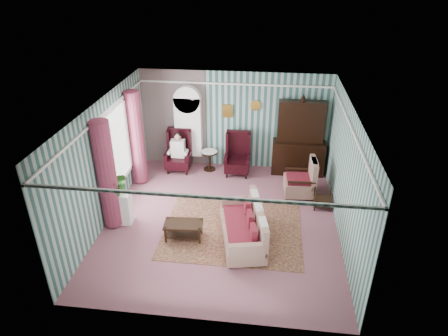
# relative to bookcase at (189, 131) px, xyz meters

# --- Properties ---
(floor) EXTENTS (6.00, 6.00, 0.00)m
(floor) POSITION_rel_bookcase_xyz_m (1.35, -2.84, -1.12)
(floor) COLOR #93555D
(floor) RESTS_ON ground
(room_shell) EXTENTS (5.53, 6.02, 2.91)m
(room_shell) POSITION_rel_bookcase_xyz_m (0.73, -2.66, 0.89)
(room_shell) COLOR #325C59
(room_shell) RESTS_ON ground
(bookcase) EXTENTS (0.80, 0.28, 2.24)m
(bookcase) POSITION_rel_bookcase_xyz_m (0.00, 0.00, 0.00)
(bookcase) COLOR white
(bookcase) RESTS_ON floor
(dresser_hutch) EXTENTS (1.50, 0.56, 2.36)m
(dresser_hutch) POSITION_rel_bookcase_xyz_m (3.25, -0.12, 0.06)
(dresser_hutch) COLOR black
(dresser_hutch) RESTS_ON floor
(wingback_left) EXTENTS (0.76, 0.80, 1.25)m
(wingback_left) POSITION_rel_bookcase_xyz_m (-0.25, -0.39, -0.50)
(wingback_left) COLOR black
(wingback_left) RESTS_ON floor
(wingback_right) EXTENTS (0.76, 0.80, 1.25)m
(wingback_right) POSITION_rel_bookcase_xyz_m (1.50, -0.39, -0.50)
(wingback_right) COLOR black
(wingback_right) RESTS_ON floor
(seated_woman) EXTENTS (0.44, 0.40, 1.18)m
(seated_woman) POSITION_rel_bookcase_xyz_m (-0.25, -0.39, -0.53)
(seated_woman) COLOR white
(seated_woman) RESTS_ON floor
(round_side_table) EXTENTS (0.50, 0.50, 0.60)m
(round_side_table) POSITION_rel_bookcase_xyz_m (0.65, -0.24, -0.82)
(round_side_table) COLOR black
(round_side_table) RESTS_ON floor
(nest_table) EXTENTS (0.45, 0.38, 0.54)m
(nest_table) POSITION_rel_bookcase_xyz_m (3.82, -1.94, -0.85)
(nest_table) COLOR black
(nest_table) RESTS_ON floor
(plant_stand) EXTENTS (0.55, 0.35, 0.80)m
(plant_stand) POSITION_rel_bookcase_xyz_m (-1.05, -3.14, -0.72)
(plant_stand) COLOR silver
(plant_stand) RESTS_ON floor
(rug) EXTENTS (3.20, 2.60, 0.01)m
(rug) POSITION_rel_bookcase_xyz_m (1.65, -3.14, -1.11)
(rug) COLOR #4B1922
(rug) RESTS_ON floor
(sofa) EXTENTS (1.37, 2.05, 1.13)m
(sofa) POSITION_rel_bookcase_xyz_m (1.90, -3.58, -0.56)
(sofa) COLOR #B5AB8C
(sofa) RESTS_ON floor
(floral_armchair) EXTENTS (0.91, 0.92, 0.92)m
(floral_armchair) POSITION_rel_bookcase_xyz_m (3.25, -1.39, -0.66)
(floral_armchair) COLOR beige
(floral_armchair) RESTS_ON floor
(coffee_table) EXTENTS (0.89, 0.53, 0.40)m
(coffee_table) POSITION_rel_bookcase_xyz_m (0.58, -3.59, -0.92)
(coffee_table) COLOR black
(coffee_table) RESTS_ON floor
(potted_plant_a) EXTENTS (0.48, 0.45, 0.44)m
(potted_plant_a) POSITION_rel_bookcase_xyz_m (-1.04, -3.27, -0.10)
(potted_plant_a) COLOR #1E4A17
(potted_plant_a) RESTS_ON plant_stand
(potted_plant_b) EXTENTS (0.30, 0.27, 0.47)m
(potted_plant_b) POSITION_rel_bookcase_xyz_m (-0.99, -3.01, -0.08)
(potted_plant_b) COLOR #26551A
(potted_plant_b) RESTS_ON plant_stand
(potted_plant_c) EXTENTS (0.24, 0.24, 0.39)m
(potted_plant_c) POSITION_rel_bookcase_xyz_m (-1.08, -3.05, -0.13)
(potted_plant_c) COLOR #235219
(potted_plant_c) RESTS_ON plant_stand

